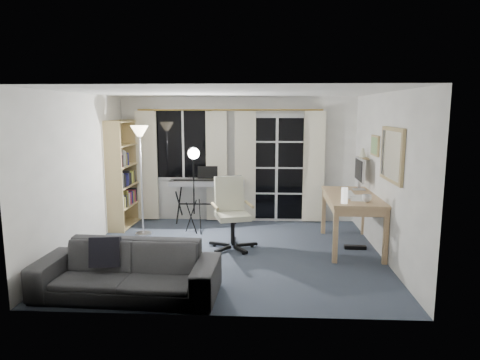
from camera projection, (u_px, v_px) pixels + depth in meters
name	position (u px, v px, depth m)	size (l,w,h in m)	color
floor	(230.00, 254.00, 6.49)	(4.50, 4.00, 0.02)	#333D4B
window	(183.00, 144.00, 8.24)	(1.20, 0.08, 1.40)	white
french_door	(277.00, 169.00, 8.23)	(1.32, 0.09, 2.11)	white
curtains	(230.00, 166.00, 8.17)	(3.60, 0.07, 2.13)	gold
bookshelf	(120.00, 177.00, 7.83)	(0.35, 0.93, 1.97)	tan
torchiere_lamp	(140.00, 148.00, 7.22)	(0.38, 0.38, 1.89)	#B2B2B7
keyboard_piano	(207.00, 184.00, 8.07)	(1.42, 0.71, 1.02)	black
studio_light	(194.00, 163.00, 7.29)	(0.33, 0.33, 1.56)	black
office_chair	(231.00, 206.00, 6.73)	(0.77, 0.74, 1.11)	black
desk	(352.00, 202.00, 6.67)	(0.83, 1.59, 0.84)	tan
monitor	(360.00, 171.00, 7.03)	(0.21, 0.60, 0.53)	silver
desk_clutter	(350.00, 210.00, 6.45)	(0.51, 0.95, 1.06)	white
mug	(367.00, 197.00, 6.14)	(0.14, 0.11, 0.14)	silver
wall_mirror	(392.00, 155.00, 5.78)	(0.04, 0.94, 0.74)	tan
framed_print	(375.00, 146.00, 6.66)	(0.03, 0.42, 0.32)	tan
wall_shelf	(363.00, 155.00, 7.19)	(0.16, 0.30, 0.18)	tan
sofa	(127.00, 262.00, 4.95)	(2.13, 0.71, 0.82)	#2A2A2C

